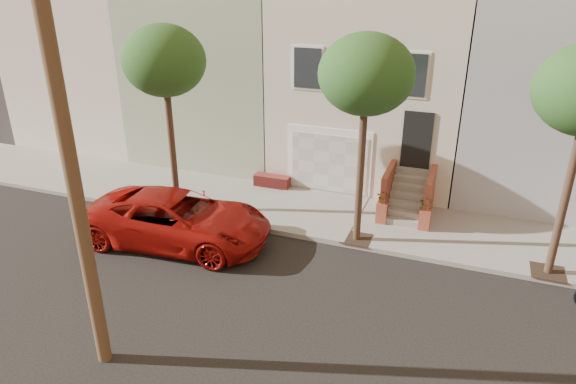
% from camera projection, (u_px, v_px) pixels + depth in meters
% --- Properties ---
extents(ground, '(90.00, 90.00, 0.00)m').
position_uv_depth(ground, '(282.00, 306.00, 13.27)').
color(ground, black).
rests_on(ground, ground).
extents(sidewalk, '(40.00, 3.70, 0.15)m').
position_uv_depth(sidewalk, '(338.00, 217.00, 17.83)').
color(sidewalk, gray).
rests_on(sidewalk, ground).
extents(house_row, '(33.10, 11.70, 7.00)m').
position_uv_depth(house_row, '(379.00, 81.00, 21.40)').
color(house_row, beige).
rests_on(house_row, sidewalk).
extents(tree_left, '(2.70, 2.57, 6.30)m').
position_uv_depth(tree_left, '(164.00, 62.00, 16.28)').
color(tree_left, '#2D2116').
rests_on(tree_left, sidewalk).
extents(tree_mid, '(2.70, 2.57, 6.30)m').
position_uv_depth(tree_mid, '(366.00, 76.00, 14.19)').
color(tree_mid, '#2D2116').
rests_on(tree_mid, sidewalk).
extents(pickup_truck, '(6.07, 3.17, 1.63)m').
position_uv_depth(pickup_truck, '(177.00, 219.00, 16.02)').
color(pickup_truck, maroon).
rests_on(pickup_truck, ground).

